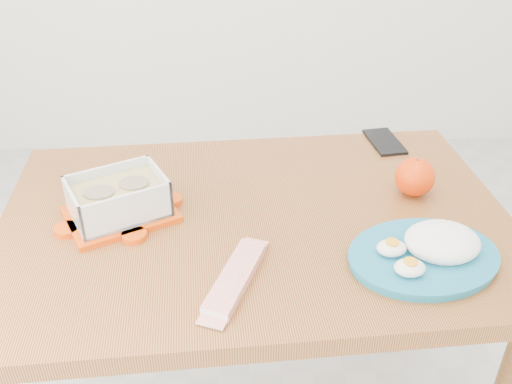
{
  "coord_description": "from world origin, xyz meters",
  "views": [
    {
      "loc": [
        -0.04,
        -1.0,
        1.43
      ],
      "look_at": [
        0.01,
        -0.02,
        0.81
      ],
      "focal_mm": 40.0,
      "sensor_mm": 36.0,
      "label": 1
    }
  ],
  "objects_px": {
    "food_container": "(118,199)",
    "smartphone": "(384,142)",
    "rice_plate": "(430,249)",
    "orange_fruit": "(415,177)",
    "dining_table": "(256,259)"
  },
  "relations": [
    {
      "from": "food_container",
      "to": "smartphone",
      "type": "relative_size",
      "value": 1.85
    },
    {
      "from": "food_container",
      "to": "smartphone",
      "type": "bearing_deg",
      "value": -0.64
    },
    {
      "from": "rice_plate",
      "to": "food_container",
      "type": "bearing_deg",
      "value": 151.64
    },
    {
      "from": "rice_plate",
      "to": "orange_fruit",
      "type": "bearing_deg",
      "value": 68.8
    },
    {
      "from": "rice_plate",
      "to": "smartphone",
      "type": "bearing_deg",
      "value": 73.7
    },
    {
      "from": "food_container",
      "to": "orange_fruit",
      "type": "relative_size",
      "value": 3.04
    },
    {
      "from": "food_container",
      "to": "smartphone",
      "type": "xyz_separation_m",
      "value": [
        0.63,
        0.3,
        -0.04
      ]
    },
    {
      "from": "food_container",
      "to": "dining_table",
      "type": "bearing_deg",
      "value": -28.73
    },
    {
      "from": "dining_table",
      "to": "smartphone",
      "type": "relative_size",
      "value": 7.77
    },
    {
      "from": "food_container",
      "to": "rice_plate",
      "type": "xyz_separation_m",
      "value": [
        0.6,
        -0.17,
        -0.02
      ]
    },
    {
      "from": "dining_table",
      "to": "rice_plate",
      "type": "xyz_separation_m",
      "value": [
        0.32,
        -0.16,
        0.14
      ]
    },
    {
      "from": "orange_fruit",
      "to": "smartphone",
      "type": "distance_m",
      "value": 0.25
    },
    {
      "from": "dining_table",
      "to": "rice_plate",
      "type": "distance_m",
      "value": 0.38
    },
    {
      "from": "food_container",
      "to": "rice_plate",
      "type": "bearing_deg",
      "value": -42.3
    },
    {
      "from": "dining_table",
      "to": "orange_fruit",
      "type": "distance_m",
      "value": 0.39
    }
  ]
}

